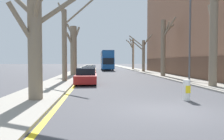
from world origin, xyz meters
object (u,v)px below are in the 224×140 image
Objects in this scene: traffic_bollard at (187,90)px; street_tree_right_3 at (133,53)px; street_tree_right_0 at (214,36)px; parked_car_0 at (86,76)px; parked_car_2 at (90,71)px; street_tree_left_0 at (36,39)px; parked_car_1 at (88,73)px; parked_car_3 at (91,69)px; double_decker_bus at (107,59)px; street_tree_left_2 at (73,49)px; lamp_post at (189,32)px; street_tree_right_1 at (164,46)px; street_tree_left_1 at (65,41)px; street_tree_right_2 at (143,53)px.

street_tree_right_3 is at bearing 84.03° from traffic_bollard.
street_tree_right_0 is 10.89m from parked_car_0.
street_tree_left_0 is at bearing -95.77° from parked_car_2.
parked_car_0 is at bearing -90.00° from parked_car_1.
street_tree_right_3 is at bearing 73.22° from parked_car_0.
parked_car_3 is (2.15, 27.79, -2.52)m from street_tree_left_0.
parked_car_0 is at bearing -96.45° from double_decker_bus.
double_decker_bus is 2.67× the size of parked_car_0.
lamp_post reaches higher than street_tree_left_2.
street_tree_right_1 is 1.67× the size of parked_car_3.
double_decker_bus is 2.69× the size of parked_car_1.
parked_car_0 is 13.11m from parked_car_2.
street_tree_left_2 is at bearing 114.95° from parked_car_1.
street_tree_left_1 is 0.69× the size of double_decker_bus.
street_tree_left_2 reaches higher than street_tree_right_2.
street_tree_left_1 is at bearing 135.85° from parked_car_0.
parked_car_2 is (-9.85, -19.55, -3.35)m from street_tree_right_3.
street_tree_right_3 is at bearing 68.70° from street_tree_left_1.
traffic_bollard is (7.64, -10.52, -3.41)m from street_tree_left_1.
parked_car_3 is (0.00, 19.61, -0.05)m from parked_car_0.
parked_car_3 is at bearing 85.57° from street_tree_left_0.
street_tree_right_0 is at bearing -66.72° from parked_car_3.
parked_car_2 is at bearing -116.73° from street_tree_right_3.
traffic_bollard is at bearing -114.22° from lamp_post.
street_tree_left_1 is at bearing -100.71° from parked_car_2.
street_tree_right_0 is at bearing -45.53° from parked_car_1.
street_tree_left_0 is 0.88× the size of street_tree_right_0.
parked_car_3 is 0.53× the size of lamp_post.
parked_car_1 is at bearing -124.45° from street_tree_right_2.
street_tree_right_3 is 0.90× the size of lamp_post.
street_tree_right_1 is 12.44m from street_tree_right_2.
street_tree_right_1 is at bearing -74.76° from double_decker_bus.
parked_car_1 reaches higher than traffic_bollard.
street_tree_left_1 is 4.38m from parked_car_0.
double_decker_bus is at bearing 99.95° from lamp_post.
street_tree_left_0 reaches higher than street_tree_right_2.
street_tree_right_1 is 1.71× the size of parked_car_0.
street_tree_right_3 is at bearing 60.25° from street_tree_left_2.
parked_car_1 reaches higher than parked_car_3.
street_tree_right_0 is 1.01× the size of lamp_post.
street_tree_left_0 is at bearing -90.31° from street_tree_left_1.
street_tree_right_3 reaches higher than parked_car_3.
street_tree_right_1 is (11.81, 6.42, 0.03)m from street_tree_left_1.
lamp_post reaches higher than parked_car_0.
parked_car_0 is 9.94m from lamp_post.
street_tree_right_3 is at bearing 69.20° from parked_car_1.
street_tree_left_1 is 1.78× the size of parked_car_3.
street_tree_right_1 is 11.28m from parked_car_2.
parked_car_1 is (2.15, 14.92, -2.49)m from street_tree_left_0.
street_tree_right_0 is at bearing -74.46° from lamp_post.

